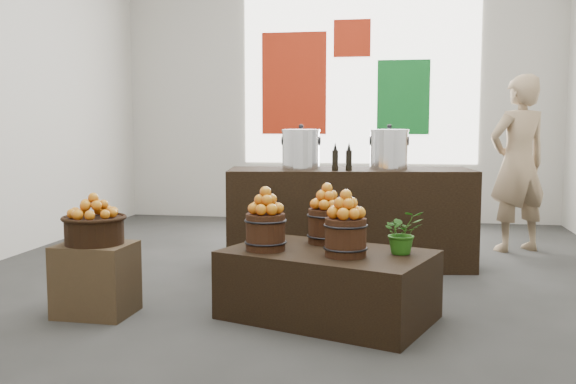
% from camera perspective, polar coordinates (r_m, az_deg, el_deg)
% --- Properties ---
extents(ground, '(7.00, 7.00, 0.00)m').
position_cam_1_polar(ground, '(5.65, 0.82, -7.64)').
color(ground, '#343432').
rests_on(ground, ground).
extents(back_wall, '(6.00, 0.04, 4.00)m').
position_cam_1_polar(back_wall, '(8.99, 4.41, 10.26)').
color(back_wall, '#BAB6AB').
rests_on(back_wall, ground).
extents(back_opening, '(3.20, 0.02, 2.40)m').
position_cam_1_polar(back_opening, '(8.94, 6.34, 10.26)').
color(back_opening, white).
rests_on(back_opening, back_wall).
extents(deco_red_left, '(0.90, 0.04, 1.40)m').
position_cam_1_polar(deco_red_left, '(9.03, 0.54, 9.62)').
color(deco_red_left, '#A9230D').
rests_on(deco_red_left, back_wall).
extents(deco_green_right, '(0.70, 0.04, 1.00)m').
position_cam_1_polar(deco_green_right, '(8.90, 10.21, 8.29)').
color(deco_green_right, '#106622').
rests_on(deco_green_right, back_wall).
extents(deco_red_upper, '(0.50, 0.04, 0.50)m').
position_cam_1_polar(deco_red_upper, '(8.99, 5.72, 13.45)').
color(deco_red_upper, '#A9230D').
rests_on(deco_red_upper, back_wall).
extents(crate, '(0.52, 0.43, 0.51)m').
position_cam_1_polar(crate, '(4.74, -16.70, -7.44)').
color(crate, brown).
rests_on(crate, ground).
extents(wicker_basket, '(0.40, 0.40, 0.18)m').
position_cam_1_polar(wicker_basket, '(4.67, -16.83, -3.32)').
color(wicker_basket, black).
rests_on(wicker_basket, crate).
extents(apples_in_basket, '(0.32, 0.32, 0.17)m').
position_cam_1_polar(apples_in_basket, '(4.65, -16.90, -1.17)').
color(apples_in_basket, '#9A0406').
rests_on(apples_in_basket, wicker_basket).
extents(display_table, '(1.57, 1.26, 0.47)m').
position_cam_1_polar(display_table, '(4.47, 3.57, -8.21)').
color(display_table, black).
rests_on(display_table, ground).
extents(apple_bucket_front_left, '(0.27, 0.27, 0.25)m').
position_cam_1_polar(apple_bucket_front_left, '(4.42, -2.01, -3.58)').
color(apple_bucket_front_left, '#3A1E10').
rests_on(apple_bucket_front_left, display_table).
extents(apples_in_bucket_front_left, '(0.20, 0.20, 0.18)m').
position_cam_1_polar(apples_in_bucket_front_left, '(4.39, -2.02, -0.78)').
color(apples_in_bucket_front_left, '#9A0406').
rests_on(apples_in_bucket_front_left, apple_bucket_front_left).
extents(apple_bucket_front_right, '(0.27, 0.27, 0.25)m').
position_cam_1_polar(apple_bucket_front_right, '(4.23, 5.14, -4.04)').
color(apple_bucket_front_right, '#3A1E10').
rests_on(apple_bucket_front_right, display_table).
extents(apples_in_bucket_front_right, '(0.20, 0.20, 0.18)m').
position_cam_1_polar(apples_in_bucket_front_right, '(4.20, 5.17, -1.11)').
color(apples_in_bucket_front_right, '#9A0406').
rests_on(apples_in_bucket_front_right, apple_bucket_front_right).
extents(apple_bucket_rear, '(0.27, 0.27, 0.25)m').
position_cam_1_polar(apple_bucket_rear, '(4.68, 3.47, -3.05)').
color(apple_bucket_rear, '#3A1E10').
rests_on(apple_bucket_rear, display_table).
extents(apples_in_bucket_rear, '(0.20, 0.20, 0.18)m').
position_cam_1_polar(apples_in_bucket_rear, '(4.65, 3.49, -0.40)').
color(apples_in_bucket_rear, '#9A0406').
rests_on(apples_in_bucket_rear, apple_bucket_rear).
extents(herb_garnish_right, '(0.34, 0.32, 0.30)m').
position_cam_1_polar(herb_garnish_right, '(4.36, 10.14, -3.52)').
color(herb_garnish_right, '#205612').
rests_on(herb_garnish_right, display_table).
extents(herb_garnish_left, '(0.19, 0.16, 0.30)m').
position_cam_1_polar(herb_garnish_left, '(4.83, -1.77, -2.45)').
color(herb_garnish_left, '#205612').
rests_on(herb_garnish_left, display_table).
extents(counter, '(2.33, 1.05, 0.92)m').
position_cam_1_polar(counter, '(6.06, 5.51, -2.30)').
color(counter, black).
rests_on(counter, ground).
extents(stock_pot_left, '(0.35, 0.35, 0.35)m').
position_cam_1_polar(stock_pot_left, '(5.98, 1.16, 3.73)').
color(stock_pot_left, silver).
rests_on(stock_pot_left, counter).
extents(stock_pot_center, '(0.35, 0.35, 0.35)m').
position_cam_1_polar(stock_pot_center, '(6.04, 8.97, 3.68)').
color(stock_pot_center, silver).
rests_on(stock_pot_center, counter).
extents(oil_cruets, '(0.17, 0.09, 0.26)m').
position_cam_1_polar(oil_cruets, '(5.78, 5.74, 3.16)').
color(oil_cruets, black).
rests_on(oil_cruets, counter).
extents(shopper, '(0.80, 0.70, 1.85)m').
position_cam_1_polar(shopper, '(7.13, 19.77, 2.38)').
color(shopper, '#9A7F5E').
rests_on(shopper, ground).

